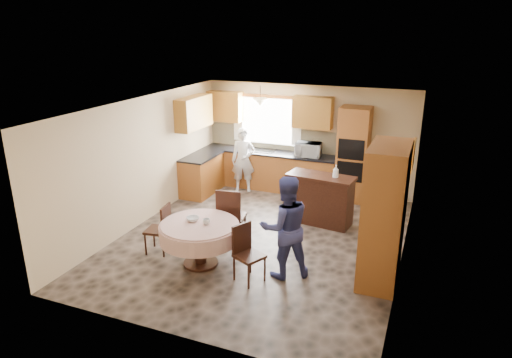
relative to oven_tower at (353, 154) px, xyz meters
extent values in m
cube|color=brown|center=(-1.15, -2.69, -1.06)|extent=(5.00, 6.00, 0.01)
cube|color=white|center=(-1.15, -2.69, 1.44)|extent=(5.00, 6.00, 0.01)
cube|color=tan|center=(-1.15, 0.31, 0.19)|extent=(5.00, 0.02, 2.50)
cube|color=tan|center=(-1.15, -5.69, 0.19)|extent=(5.00, 0.02, 2.50)
cube|color=tan|center=(-3.65, -2.69, 0.19)|extent=(0.02, 6.00, 2.50)
cube|color=tan|center=(1.35, -2.69, 0.19)|extent=(0.02, 6.00, 2.50)
cube|color=white|center=(-2.15, 0.29, 0.54)|extent=(1.40, 0.03, 1.10)
cube|color=white|center=(-2.90, 0.24, 0.59)|extent=(0.22, 0.02, 1.15)
cube|color=white|center=(-1.40, 0.24, 0.59)|extent=(0.22, 0.02, 1.15)
cube|color=#AB632D|center=(-2.00, 0.01, -0.62)|extent=(3.30, 0.60, 0.88)
cube|color=black|center=(-2.00, 0.01, -0.16)|extent=(3.30, 0.64, 0.04)
cube|color=#AB632D|center=(-3.35, -0.89, -0.62)|extent=(0.60, 1.20, 0.88)
cube|color=black|center=(-3.35, -0.89, -0.16)|extent=(0.64, 1.20, 0.04)
cube|color=#C9BB8D|center=(-2.00, 0.30, 0.12)|extent=(3.30, 0.02, 0.55)
cube|color=gold|center=(-3.20, 0.15, 0.85)|extent=(0.85, 0.33, 0.72)
cube|color=gold|center=(-1.00, 0.15, 0.85)|extent=(0.90, 0.33, 0.72)
cube|color=gold|center=(-3.48, -0.89, 0.85)|extent=(0.33, 1.20, 0.72)
cube|color=#AB632D|center=(0.00, 0.00, 0.00)|extent=(0.66, 0.62, 2.12)
cube|color=black|center=(0.00, -0.31, 0.19)|extent=(0.56, 0.01, 0.45)
cube|color=black|center=(0.00, -0.31, -0.31)|extent=(0.56, 0.01, 0.45)
cone|color=beige|center=(-2.15, -0.19, 1.06)|extent=(0.36, 0.36, 0.18)
cube|color=#39190F|center=(-0.34, -1.54, -0.59)|extent=(1.37, 0.70, 0.94)
cube|color=black|center=(1.05, -2.71, -0.79)|extent=(0.43, 0.33, 0.55)
cube|color=#AB632D|center=(1.07, -3.29, 0.02)|extent=(0.57, 1.14, 2.17)
cylinder|color=#39190F|center=(-1.75, -3.93, -0.72)|extent=(0.19, 0.19, 0.68)
cylinder|color=#39190F|center=(-1.75, -3.93, -1.04)|extent=(0.58, 0.58, 0.04)
cylinder|color=beige|center=(-1.75, -3.93, -0.34)|extent=(1.25, 1.25, 0.05)
cylinder|color=beige|center=(-1.75, -3.93, -0.47)|extent=(1.31, 1.31, 0.27)
cube|color=#39190F|center=(-2.65, -3.82, -0.65)|extent=(0.44, 0.44, 0.05)
cube|color=#39190F|center=(-2.47, -3.79, -0.40)|extent=(0.09, 0.37, 0.46)
cylinder|color=#39190F|center=(-2.81, -3.98, -0.86)|extent=(0.03, 0.03, 0.39)
cylinder|color=#39190F|center=(-2.48, -3.98, -0.86)|extent=(0.03, 0.03, 0.39)
cylinder|color=#39190F|center=(-2.81, -3.65, -0.86)|extent=(0.03, 0.03, 0.39)
cylinder|color=#39190F|center=(-2.48, -3.65, -0.86)|extent=(0.03, 0.03, 0.39)
cube|color=#39190F|center=(-1.60, -3.00, -0.56)|extent=(0.54, 0.54, 0.06)
cube|color=#39190F|center=(-1.57, -3.21, -0.26)|extent=(0.45, 0.12, 0.56)
cylinder|color=#39190F|center=(-1.80, -3.20, -0.82)|extent=(0.04, 0.04, 0.48)
cylinder|color=#39190F|center=(-1.40, -3.20, -0.82)|extent=(0.04, 0.04, 0.48)
cylinder|color=#39190F|center=(-1.80, -2.80, -0.82)|extent=(0.04, 0.04, 0.48)
cylinder|color=#39190F|center=(-1.40, -2.80, -0.82)|extent=(0.04, 0.04, 0.48)
cube|color=#39190F|center=(-0.80, -4.10, -0.64)|extent=(0.53, 0.53, 0.05)
cube|color=#39190F|center=(-0.96, -4.02, -0.38)|extent=(0.20, 0.35, 0.47)
cylinder|color=#39190F|center=(-0.97, -4.27, -0.86)|extent=(0.03, 0.03, 0.40)
cylinder|color=#39190F|center=(-0.63, -4.27, -0.86)|extent=(0.03, 0.03, 0.40)
cylinder|color=#39190F|center=(-0.97, -3.93, -0.86)|extent=(0.03, 0.03, 0.40)
cylinder|color=#39190F|center=(-0.63, -3.93, -0.86)|extent=(0.03, 0.03, 0.40)
cube|color=#ECAA45|center=(1.32, -1.87, 0.61)|extent=(0.05, 0.59, 0.49)
cube|color=silver|center=(1.29, -1.87, 0.61)|extent=(0.01, 0.49, 0.39)
imported|color=silver|center=(-1.02, -0.04, 0.02)|extent=(0.61, 0.45, 0.32)
imported|color=silver|center=(-2.50, -0.39, -0.30)|extent=(0.65, 0.53, 1.53)
imported|color=navy|center=(-0.35, -3.73, -0.23)|extent=(1.02, 0.98, 1.66)
imported|color=#B2B2B2|center=(-0.60, -1.54, -0.09)|extent=(0.28, 0.28, 0.05)
imported|color=silver|center=(-0.05, -1.54, 0.03)|extent=(0.14, 0.14, 0.31)
imported|color=#B2B2B2|center=(-1.62, -3.92, -0.27)|extent=(0.15, 0.15, 0.09)
imported|color=#B2B2B2|center=(-1.89, -3.89, -0.28)|extent=(0.22, 0.22, 0.07)
camera|label=1|loc=(1.62, -9.87, 2.75)|focal=32.00mm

